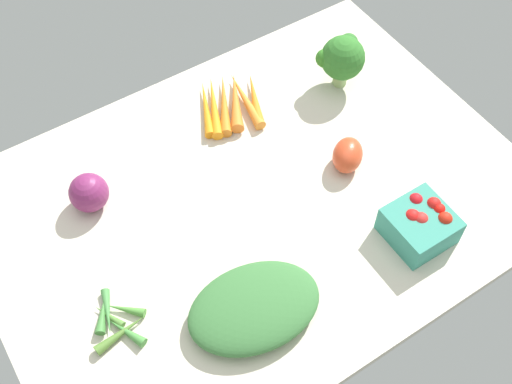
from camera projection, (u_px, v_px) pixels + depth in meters
tablecloth at (256, 201)px, 126.60cm from camera, size 104.00×76.00×2.00cm
roma_tomato at (348, 155)px, 128.13cm from camera, size 10.00×9.83×5.91cm
broccoli_head at (342, 57)px, 137.87cm from camera, size 10.55×9.56×12.27cm
red_onion_center at (89, 193)px, 121.87cm from camera, size 7.59×7.59×7.59cm
okra_pile at (116, 321)px, 110.01cm from camera, size 10.64×13.16×1.91cm
carrot_bunch at (230, 102)px, 138.60cm from camera, size 18.50×18.62×2.84cm
leafy_greens_clump at (254, 307)px, 109.85cm from camera, size 25.66×19.70×4.84cm
berry_basket at (420, 224)px, 118.28cm from camera, size 11.21×11.21×7.09cm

